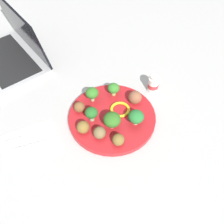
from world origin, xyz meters
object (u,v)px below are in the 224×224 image
at_px(plate, 112,117).
at_px(yogurt_bottle, 153,84).
at_px(broccoli_floret_front_left, 114,88).
at_px(pepper_ring_near_rim, 120,109).
at_px(fork, 28,147).
at_px(broccoli_floret_back_right, 112,120).
at_px(laptop, 11,52).
at_px(meatball_center, 118,140).
at_px(broccoli_floret_center, 136,117).
at_px(napkin, 29,142).
at_px(meatball_far_rim, 83,127).
at_px(broccoli_floret_near_rim, 92,93).
at_px(knife, 25,138).
at_px(meatball_front_right, 79,107).
at_px(meatball_mid_right, 100,133).
at_px(broccoli_floret_front_right, 91,113).
at_px(meatball_near_rim, 135,97).

relative_size(plate, yogurt_bottle, 4.21).
xyz_separation_m(broccoli_floret_front_left, pepper_ring_near_rim, (0.01, 0.07, -0.02)).
bearing_deg(fork, plate, 179.90).
relative_size(broccoli_floret_back_right, pepper_ring_near_rim, 0.88).
height_order(pepper_ring_near_rim, yogurt_bottle, yogurt_bottle).
bearing_deg(broccoli_floret_front_left, laptop, -50.98).
distance_m(plate, pepper_ring_near_rim, 0.04).
relative_size(meatball_center, yogurt_bottle, 0.54).
relative_size(broccoli_floret_center, napkin, 0.30).
bearing_deg(fork, napkin, -113.44).
bearing_deg(meatball_far_rim, plate, -170.21).
distance_m(plate, broccoli_floret_near_rim, 0.10).
bearing_deg(yogurt_bottle, pepper_ring_near_rim, 18.17).
height_order(fork, knife, same).
bearing_deg(broccoli_floret_back_right, napkin, -12.80).
relative_size(meatball_center, napkin, 0.21).
bearing_deg(meatball_center, napkin, -26.33).
distance_m(broccoli_floret_near_rim, napkin, 0.25).
bearing_deg(plate, meatball_front_right, -35.95).
height_order(plate, fork, plate).
bearing_deg(meatball_mid_right, broccoli_floret_back_right, -159.65).
bearing_deg(plate, napkin, -3.89).
distance_m(broccoli_floret_front_right, meatball_front_right, 0.06).
relative_size(broccoli_floret_front_right, napkin, 0.30).
bearing_deg(plate, knife, -7.56).
relative_size(plate, pepper_ring_near_rim, 4.33).
relative_size(meatball_far_rim, meatball_front_right, 1.10).
height_order(broccoli_floret_near_rim, yogurt_bottle, broccoli_floret_near_rim).
bearing_deg(meatball_center, broccoli_floret_front_right, -71.24).
bearing_deg(meatball_center, meatball_near_rim, -133.40).
xyz_separation_m(meatball_mid_right, yogurt_bottle, (-0.25, -0.12, -0.01)).
bearing_deg(laptop, napkin, 84.98).
bearing_deg(broccoli_floret_front_right, plate, 168.88).
relative_size(meatball_front_right, knife, 0.24).
distance_m(broccoli_floret_back_right, laptop, 0.51).
bearing_deg(broccoli_floret_center, meatball_mid_right, 0.71).
bearing_deg(laptop, meatball_near_rim, 129.16).
height_order(broccoli_floret_front_left, meatball_near_rim, broccoli_floret_front_left).
relative_size(broccoli_floret_front_left, knife, 0.31).
xyz_separation_m(knife, laptop, (-0.04, -0.39, 0.03)).
distance_m(plate, meatball_mid_right, 0.09).
bearing_deg(knife, plate, 172.44).
xyz_separation_m(broccoli_floret_center, laptop, (0.29, -0.48, -0.01)).
relative_size(broccoli_floret_near_rim, meatball_front_right, 1.46).
bearing_deg(laptop, plate, 118.64).
distance_m(meatball_far_rim, knife, 0.18).
bearing_deg(laptop, pepper_ring_near_rim, 122.69).
bearing_deg(broccoli_floret_near_rim, broccoli_floret_front_left, 176.64).
bearing_deg(broccoli_floret_front_right, pepper_ring_near_rim, 178.93).
bearing_deg(fork, meatball_front_right, -161.61).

